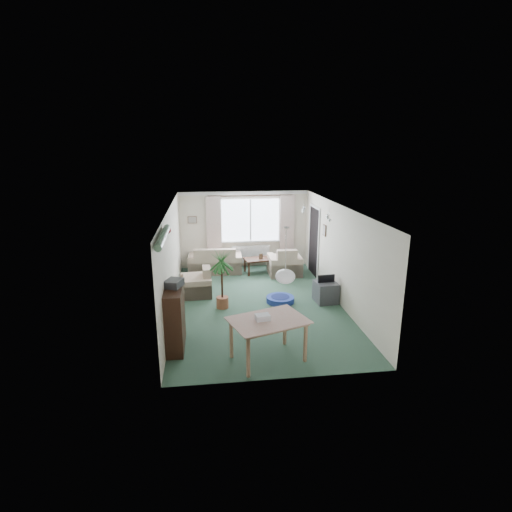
{
  "coord_description": "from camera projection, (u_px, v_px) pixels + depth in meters",
  "views": [
    {
      "loc": [
        -1.2,
        -9.02,
        3.78
      ],
      "look_at": [
        0.0,
        0.3,
        1.15
      ],
      "focal_mm": 28.0,
      "sensor_mm": 36.0,
      "label": 1
    }
  ],
  "objects": [
    {
      "name": "armchair_corner",
      "position": [
        285.0,
        261.0,
        11.95
      ],
      "size": [
        0.95,
        0.9,
        0.84
      ],
      "primitive_type": "cube",
      "rotation": [
        0.0,
        0.0,
        3.14
      ],
      "color": "tan",
      "rests_on": "ground"
    },
    {
      "name": "bauble_cluster_b",
      "position": [
        329.0,
        215.0,
        9.09
      ],
      "size": [
        0.2,
        0.2,
        0.2
      ],
      "primitive_type": "sphere",
      "color": "silver"
    },
    {
      "name": "ground",
      "position": [
        258.0,
        304.0,
        9.78
      ],
      "size": [
        6.5,
        6.5,
        0.0
      ],
      "primitive_type": "plane",
      "color": "#2F4F3D"
    },
    {
      "name": "pet_bed",
      "position": [
        280.0,
        299.0,
        9.91
      ],
      "size": [
        0.81,
        0.81,
        0.14
      ],
      "primitive_type": "cylinder",
      "rotation": [
        0.0,
        0.0,
        0.19
      ],
      "color": "navy",
      "rests_on": "ground"
    },
    {
      "name": "pendant_lamp",
      "position": [
        285.0,
        276.0,
        7.21
      ],
      "size": [
        0.36,
        0.36,
        0.36
      ],
      "primitive_type": "sphere",
      "color": "white"
    },
    {
      "name": "gift_box",
      "position": [
        263.0,
        318.0,
        7.05
      ],
      "size": [
        0.27,
        0.22,
        0.12
      ],
      "primitive_type": "cube",
      "rotation": [
        0.0,
        0.0,
        0.16
      ],
      "color": "white",
      "rests_on": "dining_table"
    },
    {
      "name": "houseplant",
      "position": [
        222.0,
        279.0,
        9.4
      ],
      "size": [
        0.82,
        0.82,
        1.45
      ],
      "primitive_type": "cylinder",
      "rotation": [
        0.0,
        0.0,
        0.43
      ],
      "color": "#205F34",
      "rests_on": "ground"
    },
    {
      "name": "radiator",
      "position": [
        251.0,
        254.0,
        12.74
      ],
      "size": [
        1.2,
        0.1,
        0.55
      ],
      "primitive_type": "cube",
      "color": "white"
    },
    {
      "name": "dining_table",
      "position": [
        268.0,
        340.0,
        7.17
      ],
      "size": [
        1.43,
        1.18,
        0.77
      ],
      "primitive_type": "cube",
      "rotation": [
        0.0,
        0.0,
        0.33
      ],
      "color": "tan",
      "rests_on": "ground"
    },
    {
      "name": "tv_cube",
      "position": [
        326.0,
        292.0,
        9.89
      ],
      "size": [
        0.55,
        0.6,
        0.51
      ],
      "primitive_type": "cube",
      "rotation": [
        0.0,
        0.0,
        0.08
      ],
      "color": "#35353A",
      "rests_on": "ground"
    },
    {
      "name": "window",
      "position": [
        250.0,
        220.0,
        12.48
      ],
      "size": [
        1.8,
        0.03,
        1.3
      ],
      "primitive_type": "cube",
      "color": "white"
    },
    {
      "name": "curtain_left",
      "position": [
        214.0,
        229.0,
        12.31
      ],
      "size": [
        0.45,
        0.08,
        2.0
      ],
      "primitive_type": "cube",
      "color": "beige"
    },
    {
      "name": "photo_frame",
      "position": [
        261.0,
        256.0,
        12.05
      ],
      "size": [
        0.12,
        0.06,
        0.16
      ],
      "primitive_type": "cube",
      "rotation": [
        0.0,
        0.0,
        0.38
      ],
      "color": "#4C3A27",
      "rests_on": "coffee_table"
    },
    {
      "name": "bookshelf",
      "position": [
        175.0,
        318.0,
        7.56
      ],
      "size": [
        0.34,
        0.98,
        1.2
      ],
      "primitive_type": "cube",
      "rotation": [
        0.0,
        0.0,
        -0.01
      ],
      "color": "black",
      "rests_on": "ground"
    },
    {
      "name": "bauble_cluster_a",
      "position": [
        303.0,
        208.0,
        10.2
      ],
      "size": [
        0.2,
        0.2,
        0.2
      ],
      "primitive_type": "sphere",
      "color": "silver"
    },
    {
      "name": "hifi_box",
      "position": [
        174.0,
        283.0,
        7.48
      ],
      "size": [
        0.39,
        0.43,
        0.14
      ],
      "primitive_type": "cube",
      "rotation": [
        0.0,
        0.0,
        -0.38
      ],
      "color": "#37383C",
      "rests_on": "bookshelf"
    },
    {
      "name": "wall_picture_right",
      "position": [
        325.0,
        230.0,
        10.75
      ],
      "size": [
        0.03,
        0.24,
        0.3
      ],
      "primitive_type": "cube",
      "color": "brown"
    },
    {
      "name": "curtain_rod",
      "position": [
        251.0,
        196.0,
        12.2
      ],
      "size": [
        2.6,
        0.03,
        0.03
      ],
      "primitive_type": "cube",
      "color": "black"
    },
    {
      "name": "doorway",
      "position": [
        314.0,
        242.0,
        11.85
      ],
      "size": [
        0.03,
        0.95,
        2.0
      ],
      "primitive_type": "cube",
      "color": "black"
    },
    {
      "name": "wall_picture_back",
      "position": [
        192.0,
        220.0,
        12.25
      ],
      "size": [
        0.28,
        0.03,
        0.22
      ],
      "primitive_type": "cube",
      "color": "brown"
    },
    {
      "name": "armchair_left",
      "position": [
        196.0,
        281.0,
        10.31
      ],
      "size": [
        0.82,
        0.86,
        0.73
      ],
      "primitive_type": "cube",
      "rotation": [
        0.0,
        0.0,
        -1.52
      ],
      "color": "beige",
      "rests_on": "ground"
    },
    {
      "name": "tinsel_garland",
      "position": [
        163.0,
        237.0,
        6.73
      ],
      "size": [
        1.6,
        1.6,
        0.12
      ],
      "primitive_type": "cylinder",
      "color": "#196626"
    },
    {
      "name": "coffee_table",
      "position": [
        261.0,
        265.0,
        12.18
      ],
      "size": [
        1.07,
        0.71,
        0.45
      ],
      "primitive_type": "cube",
      "rotation": [
        0.0,
        0.0,
        0.17
      ],
      "color": "black",
      "rests_on": "ground"
    },
    {
      "name": "curtain_right",
      "position": [
        287.0,
        227.0,
        12.59
      ],
      "size": [
        0.45,
        0.08,
        2.0
      ],
      "primitive_type": "cube",
      "color": "beige"
    },
    {
      "name": "sofa",
      "position": [
        215.0,
        259.0,
        12.18
      ],
      "size": [
        1.64,
        0.91,
        0.8
      ],
      "primitive_type": "cube",
      "rotation": [
        0.0,
        0.0,
        3.1
      ],
      "color": "beige",
      "rests_on": "ground"
    }
  ]
}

